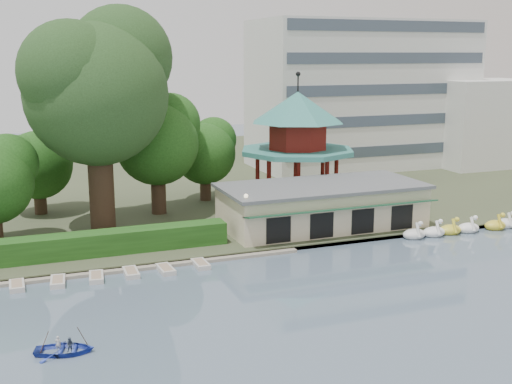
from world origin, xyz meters
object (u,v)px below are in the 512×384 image
dock (83,273)px  rowboat_with_passengers (64,345)px  boathouse (322,205)px  big_tree (98,83)px  pavilion (297,136)px

dock → rowboat_with_passengers: (-2.30, -12.73, 0.34)m
boathouse → big_tree: bearing=161.7°
boathouse → rowboat_with_passengers: bearing=-144.2°
boathouse → big_tree: 22.74m
boathouse → rowboat_with_passengers: (-24.30, -17.50, -1.91)m
pavilion → big_tree: size_ratio=0.68×
dock → boathouse: (22.00, 4.77, 2.25)m
big_tree → rowboat_with_passengers: (-5.47, -23.73, -13.04)m
pavilion → big_tree: (-20.83, -3.80, 6.02)m
pavilion → rowboat_with_passengers: size_ratio=2.62×
pavilion → rowboat_with_passengers: 38.72m
boathouse → pavilion: (2.00, 10.03, 5.11)m
big_tree → rowboat_with_passengers: big_tree is taller
dock → pavilion: pavilion is taller
boathouse → rowboat_with_passengers: 30.01m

